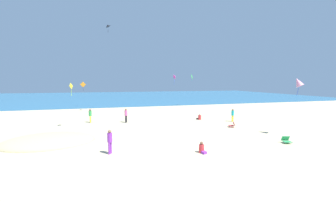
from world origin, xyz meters
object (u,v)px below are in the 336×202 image
at_px(person_2, 110,140).
at_px(person_4, 202,149).
at_px(kite_orange, 83,85).
at_px(kite_magenta, 174,77).
at_px(beach_chair_near_camera, 232,125).
at_px(person_3, 126,115).
at_px(kite_black, 107,26).
at_px(person_1, 199,117).
at_px(person_5, 233,114).
at_px(kite_yellow, 71,86).
at_px(kite_pink, 298,82).
at_px(person_0, 90,115).
at_px(kite_green, 192,77).
at_px(beach_chair_mid_beach, 286,140).

height_order(person_2, person_4, person_2).
xyz_separation_m(kite_orange, kite_magenta, (15.74, -7.92, 1.35)).
bearing_deg(beach_chair_near_camera, person_3, -5.74).
distance_m(person_3, kite_black, 14.71).
distance_m(person_4, kite_orange, 31.92).
xyz_separation_m(person_1, kite_orange, (-15.95, 18.18, 3.98)).
bearing_deg(person_1, kite_magenta, -32.07).
distance_m(kite_black, kite_orange, 13.86).
height_order(person_5, kite_yellow, kite_yellow).
xyz_separation_m(person_3, kite_magenta, (8.97, 9.75, 4.67)).
xyz_separation_m(person_4, kite_yellow, (-9.84, 10.65, 4.05)).
distance_m(person_5, kite_pink, 8.53).
distance_m(person_0, kite_yellow, 4.46).
xyz_separation_m(person_5, kite_green, (1.30, 16.51, 4.93)).
bearing_deg(beach_chair_mid_beach, person_4, -71.95).
distance_m(beach_chair_near_camera, person_5, 3.36).
height_order(beach_chair_mid_beach, kite_pink, kite_pink).
distance_m(person_5, kite_yellow, 18.49).
bearing_deg(kite_green, person_4, -110.39).
bearing_deg(person_2, kite_orange, 130.64).
relative_size(person_0, kite_orange, 0.91).
height_order(beach_chair_near_camera, kite_yellow, kite_yellow).
bearing_deg(beach_chair_mid_beach, kite_black, -130.01).
xyz_separation_m(kite_black, kite_pink, (16.05, -18.33, -8.28)).
distance_m(beach_chair_mid_beach, person_5, 9.00).
bearing_deg(person_3, kite_pink, 175.84).
distance_m(person_3, kite_magenta, 14.04).
height_order(person_4, kite_orange, kite_orange).
bearing_deg(kite_magenta, person_0, -146.38).
height_order(beach_chair_mid_beach, person_0, person_0).
bearing_deg(kite_yellow, person_5, -4.47).
height_order(kite_yellow, kite_magenta, kite_magenta).
bearing_deg(person_3, person_5, -160.87).
relative_size(beach_chair_mid_beach, kite_magenta, 0.43).
distance_m(person_0, person_4, 15.54).
bearing_deg(kite_black, person_3, -76.62).
distance_m(beach_chair_mid_beach, person_2, 13.45).
distance_m(beach_chair_mid_beach, person_3, 16.52).
height_order(person_5, kite_green, kite_green).
relative_size(person_2, kite_green, 1.15).
bearing_deg(beach_chair_near_camera, kite_black, -25.53).
bearing_deg(beach_chair_near_camera, kite_magenta, -61.76).
height_order(kite_green, kite_magenta, kite_green).
distance_m(beach_chair_mid_beach, person_4, 7.37).
bearing_deg(person_3, person_2, 112.20).
distance_m(beach_chair_near_camera, kite_yellow, 17.33).
relative_size(person_5, kite_pink, 0.91).
relative_size(beach_chair_mid_beach, person_2, 0.45).
distance_m(person_5, kite_orange, 28.32).
relative_size(beach_chair_mid_beach, person_4, 0.96).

